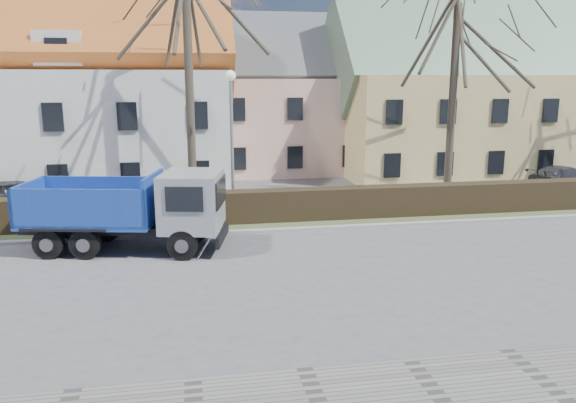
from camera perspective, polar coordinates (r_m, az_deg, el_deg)
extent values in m
plane|color=#4F4F52|center=(17.26, -2.42, -7.24)|extent=(120.00, 120.00, 0.00)
cube|color=gray|center=(21.60, -4.07, -3.06)|extent=(80.00, 0.30, 0.12)
cube|color=#3F4B2A|center=(23.15, -4.50, -2.04)|extent=(80.00, 3.00, 0.10)
cube|color=black|center=(22.81, -4.47, -0.71)|extent=(60.00, 0.90, 1.30)
imported|color=#333437|center=(28.45, -25.70, 0.73)|extent=(4.12, 2.33, 1.32)
imported|color=#303035|center=(33.10, 26.10, 2.16)|extent=(4.89, 3.59, 1.32)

